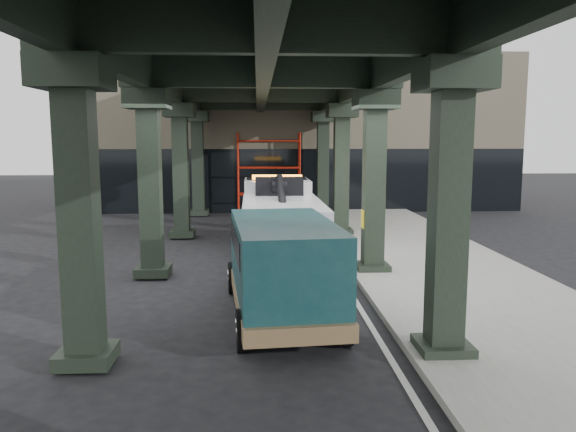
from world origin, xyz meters
name	(u,v)px	position (x,y,z in m)	size (l,w,h in m)	color
ground	(281,296)	(0.00, 0.00, 0.00)	(90.00, 90.00, 0.00)	black
sidewalk	(439,271)	(4.50, 2.00, 0.07)	(5.00, 40.00, 0.15)	gray
lane_stripe	(340,274)	(1.70, 2.00, 0.01)	(0.12, 38.00, 0.01)	silver
viaduct	(263,72)	(-0.40, 2.00, 5.46)	(7.40, 32.00, 6.40)	black
building	(301,133)	(2.00, 20.00, 4.00)	(22.00, 10.00, 8.00)	#C6B793
scaffolding	(269,171)	(0.00, 14.64, 2.11)	(3.08, 0.88, 4.00)	#B8200E
tow_truck	(280,217)	(0.14, 4.45, 1.28)	(2.51, 8.04, 2.62)	black
towed_van	(282,266)	(-0.06, -1.74, 1.13)	(2.47, 5.35, 2.11)	#10363A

